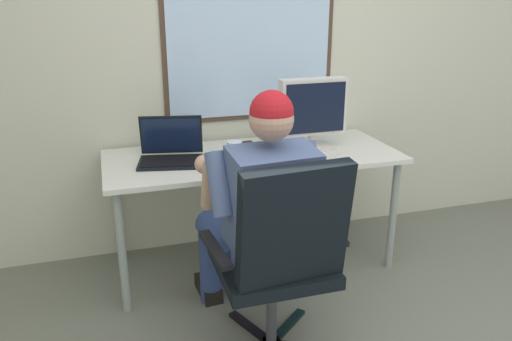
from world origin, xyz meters
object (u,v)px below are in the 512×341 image
Objects in this scene: desk at (253,165)px; coffee_mug at (274,153)px; laptop at (171,149)px; wine_glass at (235,150)px; person_seated at (260,210)px; crt_monitor at (313,110)px; office_chair at (282,252)px; book_stack at (242,148)px.

coffee_mug is at bearing -62.61° from desk.
laptop is at bearing 176.48° from desk.
wine_glass reaches higher than coffee_mug.
person_seated reaches higher than crt_monitor.
person_seated is (-0.02, 0.27, 0.09)m from office_chair.
desk is 0.65m from person_seated.
person_seated reaches higher than coffee_mug.
office_chair is at bearing -85.92° from person_seated.
book_stack is (-0.42, 0.07, -0.22)m from crt_monitor.
book_stack is at bearing 6.84° from laptop.
person_seated is at bearing -116.20° from coffee_mug.
person_seated reaches higher than laptop.
laptop is at bearing 161.76° from coffee_mug.
desk is 0.29m from wine_glass.
wine_glass is at bearing 91.68° from office_chair.
desk is 19.37× the size of coffee_mug.
person_seated is at bearing 94.08° from office_chair.
office_chair reaches higher than desk.
laptop reaches higher than desk.
laptop is at bearing -173.16° from book_stack.
person_seated is at bearing -89.75° from wine_glass.
laptop is (-0.34, 0.93, 0.22)m from office_chair.
desk is at bearing 81.31° from office_chair.
crt_monitor is at bearing 19.49° from wine_glass.
laptop is (-0.47, 0.03, 0.13)m from desk.
office_chair reaches higher than coffee_mug.
office_chair is 0.28m from person_seated.
wine_glass is (-0.53, -0.19, -0.15)m from crt_monitor.
wine_glass is 0.29m from book_stack.
wine_glass is at bearing -112.88° from book_stack.
laptop is 0.38m from wine_glass.
person_seated is at bearing -98.69° from book_stack.
crt_monitor reaches higher than book_stack.
desk is at bearing -179.21° from crt_monitor.
crt_monitor is 3.02× the size of wine_glass.
laptop reaches higher than book_stack.
wine_glass reaches higher than desk.
book_stack is (0.11, 0.26, -0.07)m from wine_glass.
office_chair is 0.80m from coffee_mug.
office_chair is 2.34× the size of crt_monitor.
person_seated is 8.78× the size of wine_glass.
wine_glass is 0.24m from coffee_mug.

